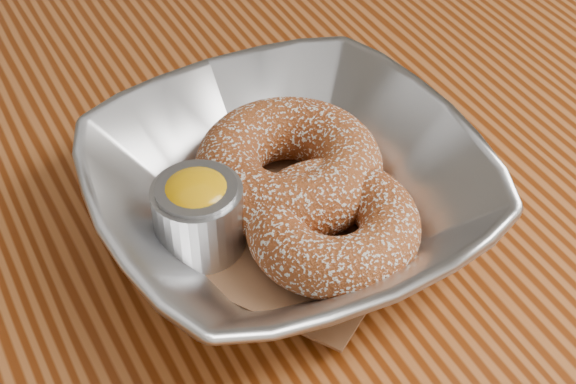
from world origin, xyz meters
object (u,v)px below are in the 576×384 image
serving_bowl (288,195)px  donut_back (289,167)px  ramekin (198,213)px  donut_front (333,226)px  table (271,251)px

serving_bowl → donut_back: 0.02m
serving_bowl → ramekin: bearing=175.0°
serving_bowl → donut_front: 0.04m
ramekin → donut_back: bearing=12.5°
serving_bowl → donut_back: size_ratio=2.00×
table → donut_back: bearing=-103.7°
ramekin → table: bearing=39.9°
donut_back → donut_front: 0.05m
donut_front → serving_bowl: bearing=107.0°
table → serving_bowl: bearing=-108.4°
ramekin → donut_front: bearing=-31.0°
table → serving_bowl: 0.15m
table → donut_front: (-0.01, -0.10, 0.13)m
donut_back → serving_bowl: bearing=-119.4°
donut_back → donut_front: bearing=-90.3°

